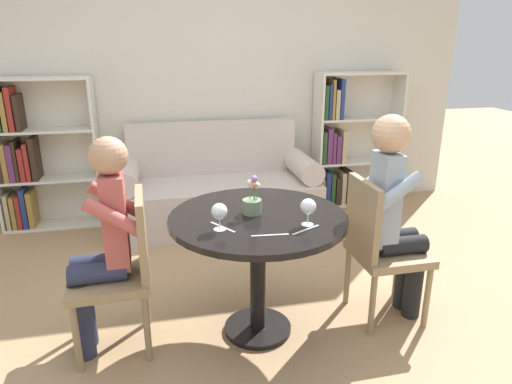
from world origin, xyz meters
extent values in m
plane|color=tan|center=(0.00, 0.00, 0.00)|extent=(16.00, 16.00, 0.00)
cube|color=beige|center=(0.00, 2.20, 1.35)|extent=(5.20, 0.05, 2.70)
cylinder|color=black|center=(0.00, 0.00, 0.73)|extent=(0.99, 0.99, 0.03)
cylinder|color=black|center=(0.00, 0.00, 0.37)|extent=(0.09, 0.09, 0.68)
cylinder|color=black|center=(0.00, 0.00, 0.01)|extent=(0.40, 0.40, 0.03)
cube|color=beige|center=(0.00, 1.73, 0.21)|extent=(1.84, 0.80, 0.42)
cube|color=beige|center=(0.00, 2.05, 0.67)|extent=(1.62, 0.16, 0.50)
cylinder|color=beige|center=(-0.81, 1.73, 0.53)|extent=(0.22, 0.72, 0.22)
cylinder|color=beige|center=(0.81, 1.73, 0.53)|extent=(0.22, 0.72, 0.22)
cube|color=silver|center=(-1.50, 2.15, 0.68)|extent=(0.88, 0.02, 1.37)
cube|color=silver|center=(-1.07, 2.02, 0.68)|extent=(0.02, 0.28, 1.37)
cube|color=silver|center=(-1.50, 2.02, 0.01)|extent=(0.84, 0.28, 0.02)
cube|color=silver|center=(-1.50, 2.02, 0.46)|extent=(0.84, 0.28, 0.02)
cube|color=silver|center=(-1.50, 2.02, 0.91)|extent=(0.84, 0.28, 0.02)
cube|color=silver|center=(-1.50, 2.02, 1.35)|extent=(0.84, 0.28, 0.02)
cube|color=tan|center=(-1.89, 2.01, 0.19)|extent=(0.04, 0.23, 0.33)
cube|color=olive|center=(-1.84, 2.01, 0.18)|extent=(0.04, 0.23, 0.31)
cube|color=maroon|center=(-1.79, 2.01, 0.18)|extent=(0.04, 0.23, 0.31)
cube|color=navy|center=(-1.74, 2.01, 0.21)|extent=(0.04, 0.23, 0.37)
cube|color=olive|center=(-1.69, 2.01, 0.19)|extent=(0.04, 0.23, 0.33)
cube|color=#332319|center=(-1.88, 2.01, 0.62)|extent=(0.04, 0.23, 0.29)
cube|color=olive|center=(-1.84, 2.01, 0.64)|extent=(0.04, 0.23, 0.34)
cube|color=#602D5B|center=(-1.79, 2.01, 0.64)|extent=(0.05, 0.23, 0.33)
cube|color=#332319|center=(-1.74, 2.01, 0.65)|extent=(0.03, 0.23, 0.36)
cube|color=maroon|center=(-1.70, 2.01, 0.62)|extent=(0.04, 0.23, 0.30)
cube|color=maroon|center=(-1.65, 2.01, 0.64)|extent=(0.04, 0.23, 0.33)
cube|color=#332319|center=(-1.60, 2.01, 0.66)|extent=(0.04, 0.23, 0.38)
cube|color=olive|center=(-1.77, 2.01, 1.08)|extent=(0.04, 0.23, 0.33)
cube|color=maroon|center=(-1.72, 2.01, 1.10)|extent=(0.04, 0.23, 0.37)
cube|color=#332319|center=(-1.67, 2.01, 1.07)|extent=(0.04, 0.23, 0.31)
cube|color=silver|center=(1.50, 2.15, 0.68)|extent=(0.88, 0.02, 1.37)
cube|color=silver|center=(1.07, 2.02, 0.68)|extent=(0.02, 0.28, 1.37)
cube|color=silver|center=(1.93, 2.02, 0.68)|extent=(0.02, 0.28, 1.37)
cube|color=silver|center=(1.50, 2.02, 0.01)|extent=(0.84, 0.28, 0.02)
cube|color=silver|center=(1.50, 2.02, 0.46)|extent=(0.84, 0.28, 0.02)
cube|color=silver|center=(1.50, 2.02, 0.91)|extent=(0.84, 0.28, 0.02)
cube|color=silver|center=(1.50, 2.02, 1.35)|extent=(0.84, 0.28, 0.02)
cube|color=olive|center=(1.11, 2.01, 0.16)|extent=(0.04, 0.23, 0.28)
cube|color=navy|center=(1.17, 2.01, 0.20)|extent=(0.05, 0.23, 0.35)
cube|color=#234723|center=(1.23, 2.01, 0.19)|extent=(0.04, 0.23, 0.33)
cube|color=#332319|center=(1.29, 2.01, 0.16)|extent=(0.05, 0.23, 0.29)
cube|color=tan|center=(1.34, 2.01, 0.19)|extent=(0.04, 0.23, 0.33)
cube|color=#332319|center=(1.40, 2.01, 0.20)|extent=(0.05, 0.23, 0.36)
cube|color=#602D5B|center=(1.45, 2.01, 0.19)|extent=(0.03, 0.23, 0.33)
cube|color=#234723|center=(1.11, 2.01, 0.63)|extent=(0.04, 0.23, 0.33)
cube|color=#602D5B|center=(1.17, 2.01, 0.65)|extent=(0.05, 0.23, 0.36)
cube|color=#602D5B|center=(1.21, 2.01, 0.63)|extent=(0.03, 0.23, 0.31)
cube|color=#602D5B|center=(1.26, 2.01, 0.61)|extent=(0.05, 0.23, 0.28)
cube|color=tan|center=(1.32, 2.01, 0.64)|extent=(0.04, 0.23, 0.33)
cube|color=#234723|center=(1.11, 2.01, 1.08)|extent=(0.03, 0.23, 0.33)
cube|color=navy|center=(1.15, 2.01, 1.09)|extent=(0.03, 0.23, 0.34)
cube|color=olive|center=(1.18, 2.01, 1.11)|extent=(0.03, 0.23, 0.38)
cube|color=tan|center=(1.23, 2.01, 1.06)|extent=(0.04, 0.23, 0.29)
cube|color=navy|center=(1.27, 2.01, 1.11)|extent=(0.04, 0.23, 0.39)
cylinder|color=#937A56|center=(-1.00, 0.21, 0.20)|extent=(0.04, 0.04, 0.40)
cylinder|color=#937A56|center=(-1.00, -0.15, 0.20)|extent=(0.04, 0.04, 0.40)
cylinder|color=#937A56|center=(-0.65, 0.22, 0.20)|extent=(0.04, 0.04, 0.40)
cylinder|color=#937A56|center=(-0.64, -0.14, 0.20)|extent=(0.04, 0.04, 0.40)
cube|color=#937A56|center=(-0.82, 0.03, 0.42)|extent=(0.43, 0.43, 0.05)
cube|color=#937A56|center=(-0.63, 0.04, 0.68)|extent=(0.05, 0.38, 0.45)
cylinder|color=#937A56|center=(1.00, -0.18, 0.20)|extent=(0.04, 0.04, 0.40)
cylinder|color=#937A56|center=(1.00, 0.18, 0.20)|extent=(0.04, 0.04, 0.40)
cylinder|color=#937A56|center=(0.64, -0.18, 0.20)|extent=(0.04, 0.04, 0.40)
cylinder|color=#937A56|center=(0.64, 0.17, 0.20)|extent=(0.04, 0.04, 0.40)
cube|color=#937A56|center=(0.82, 0.00, 0.42)|extent=(0.42, 0.42, 0.05)
cube|color=#937A56|center=(0.63, 0.00, 0.68)|extent=(0.04, 0.38, 0.45)
cylinder|color=#282D47|center=(-0.98, 0.08, 0.23)|extent=(0.11, 0.11, 0.45)
cylinder|color=#282D47|center=(-0.98, -0.03, 0.23)|extent=(0.11, 0.11, 0.45)
cylinder|color=#282D47|center=(-0.87, 0.09, 0.50)|extent=(0.30, 0.12, 0.11)
cylinder|color=#282D47|center=(-0.87, -0.02, 0.50)|extent=(0.30, 0.12, 0.11)
cube|color=#B2514C|center=(-0.76, 0.03, 0.76)|extent=(0.13, 0.20, 0.51)
cylinder|color=#B2514C|center=(-0.77, 0.17, 0.84)|extent=(0.29, 0.08, 0.23)
cylinder|color=#B2514C|center=(-0.76, -0.10, 0.84)|extent=(0.29, 0.08, 0.23)
sphere|color=tan|center=(-0.76, 0.03, 1.12)|extent=(0.20, 0.20, 0.20)
cylinder|color=black|center=(0.98, -0.06, 0.23)|extent=(0.11, 0.11, 0.45)
cylinder|color=black|center=(0.98, 0.05, 0.23)|extent=(0.11, 0.11, 0.45)
cylinder|color=black|center=(0.87, -0.06, 0.50)|extent=(0.30, 0.11, 0.11)
cylinder|color=black|center=(0.87, 0.05, 0.50)|extent=(0.30, 0.11, 0.11)
cube|color=#93A3B2|center=(0.76, 0.00, 0.78)|extent=(0.12, 0.20, 0.55)
cylinder|color=#93A3B2|center=(0.76, -0.14, 0.87)|extent=(0.29, 0.07, 0.23)
cylinder|color=#93A3B2|center=(0.76, 0.13, 0.87)|extent=(0.29, 0.07, 0.23)
sphere|color=tan|center=(0.76, 0.00, 1.17)|extent=(0.22, 0.22, 0.22)
cylinder|color=white|center=(-0.23, -0.16, 0.75)|extent=(0.06, 0.06, 0.00)
cylinder|color=white|center=(-0.23, -0.16, 0.78)|extent=(0.01, 0.01, 0.06)
sphere|color=white|center=(-0.23, -0.16, 0.85)|extent=(0.08, 0.08, 0.08)
sphere|color=maroon|center=(-0.23, -0.16, 0.84)|extent=(0.06, 0.06, 0.06)
cylinder|color=white|center=(0.23, -0.19, 0.75)|extent=(0.06, 0.06, 0.00)
cylinder|color=white|center=(0.23, -0.19, 0.78)|extent=(0.01, 0.01, 0.07)
sphere|color=white|center=(0.23, -0.19, 0.85)|extent=(0.08, 0.08, 0.08)
cylinder|color=gray|center=(-0.03, 0.04, 0.78)|extent=(0.11, 0.11, 0.08)
cylinder|color=#4C7A42|center=(-0.01, 0.04, 0.89)|extent=(0.01, 0.01, 0.12)
sphere|color=#9E70B2|center=(-0.01, 0.04, 0.95)|extent=(0.04, 0.04, 0.04)
cylinder|color=#4C7A42|center=(-0.01, 0.03, 0.87)|extent=(0.01, 0.00, 0.09)
sphere|color=#E07F4C|center=(-0.01, 0.03, 0.91)|extent=(0.04, 0.04, 0.04)
cylinder|color=#4C7A42|center=(-0.04, 0.05, 0.87)|extent=(0.01, 0.01, 0.10)
sphere|color=silver|center=(-0.04, 0.05, 0.92)|extent=(0.04, 0.04, 0.04)
cylinder|color=#4C7A42|center=(0.00, 0.03, 0.87)|extent=(0.01, 0.01, 0.08)
sphere|color=silver|center=(0.00, 0.03, 0.91)|extent=(0.04, 0.04, 0.04)
cube|color=silver|center=(0.00, -0.28, 0.75)|extent=(0.19, 0.03, 0.00)
cube|color=silver|center=(-0.22, -0.13, 0.75)|extent=(0.11, 0.17, 0.00)
cube|color=silver|center=(0.19, -0.25, 0.75)|extent=(0.17, 0.10, 0.00)
camera|label=1|loc=(-0.51, -2.30, 1.67)|focal=32.00mm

